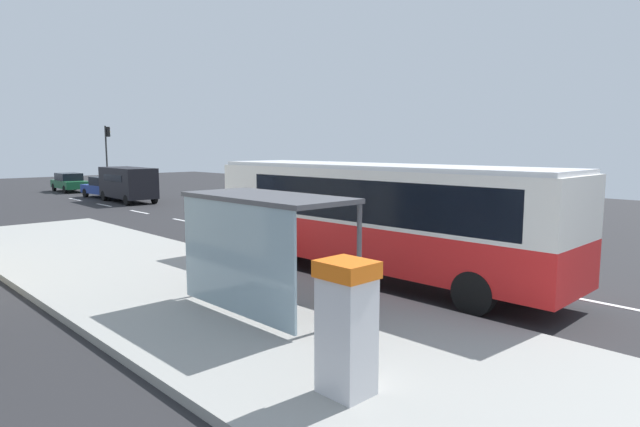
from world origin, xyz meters
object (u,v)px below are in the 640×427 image
at_px(bus, 375,213).
at_px(recycling_bin_blue, 228,249).
at_px(ticket_machine, 347,326).
at_px(white_van, 128,182).
at_px(traffic_light_near_side, 107,148).
at_px(bus_shelter, 255,223).
at_px(recycling_bin_orange, 241,252).
at_px(sedan_far, 70,182).
at_px(sedan_near, 106,187).

xyz_separation_m(bus, recycling_bin_blue, (-2.49, 3.65, -1.19)).
distance_m(bus, recycling_bin_blue, 4.58).
bearing_deg(ticket_machine, white_van, 71.26).
distance_m(traffic_light_near_side, bus_shelter, 38.55).
bearing_deg(bus, recycling_bin_blue, 124.25).
relative_size(white_van, recycling_bin_orange, 5.56).
height_order(recycling_bin_orange, bus_shelter, bus_shelter).
relative_size(recycling_bin_blue, bus_shelter, 0.24).
bearing_deg(bus_shelter, sedan_far, 76.67).
relative_size(sedan_near, recycling_bin_orange, 4.73).
height_order(sedan_near, recycling_bin_orange, sedan_near).
bearing_deg(sedan_near, bus_shelter, -106.51).
bearing_deg(recycling_bin_blue, recycling_bin_orange, -90.00).
distance_m(ticket_machine, recycling_bin_orange, 8.38).
bearing_deg(recycling_bin_orange, bus, -49.89).
distance_m(bus, sedan_near, 29.02).
bearing_deg(white_van, bus_shelter, -108.69).
height_order(sedan_near, sedan_far, same).
distance_m(recycling_bin_orange, bus_shelter, 4.49).
distance_m(white_van, sedan_near, 3.98).
relative_size(ticket_machine, recycling_bin_blue, 2.04).
bearing_deg(sedan_near, recycling_bin_blue, -104.54).
distance_m(sedan_near, ticket_machine, 34.82).
height_order(sedan_near, bus_shelter, bus_shelter).
bearing_deg(white_van, traffic_light_near_side, 73.58).
relative_size(sedan_near, traffic_light_near_side, 0.83).
relative_size(ticket_machine, traffic_light_near_side, 0.36).
bearing_deg(bus, ticket_machine, -142.72).
bearing_deg(recycling_bin_orange, traffic_light_near_side, 73.63).
height_order(white_van, sedan_far, white_van).
distance_m(white_van, recycling_bin_blue, 22.08).
bearing_deg(sedan_near, white_van, -91.50).
relative_size(bus, ticket_machine, 5.70).
bearing_deg(white_van, sedan_near, 88.50).
bearing_deg(recycling_bin_orange, sedan_near, 75.83).
height_order(white_van, ticket_machine, white_van).
xyz_separation_m(sedan_near, traffic_light_near_side, (3.19, 7.24, 2.79)).
relative_size(white_van, recycling_bin_blue, 5.56).
bearing_deg(recycling_bin_blue, ticket_machine, -113.37).
distance_m(sedan_near, recycling_bin_orange, 26.57).
bearing_deg(sedan_far, sedan_near, -90.00).
relative_size(recycling_bin_orange, traffic_light_near_side, 0.17).
relative_size(white_van, sedan_near, 1.18).
distance_m(sedan_near, traffic_light_near_side, 8.39).
xyz_separation_m(white_van, recycling_bin_orange, (-6.40, -21.83, -0.69)).
bearing_deg(sedan_near, traffic_light_near_side, 66.21).
bearing_deg(traffic_light_near_side, sedan_far, 177.31).
bearing_deg(bus_shelter, traffic_light_near_side, 72.00).
bearing_deg(traffic_light_near_side, recycling_bin_blue, -106.70).
bearing_deg(bus, recycling_bin_orange, 130.11).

